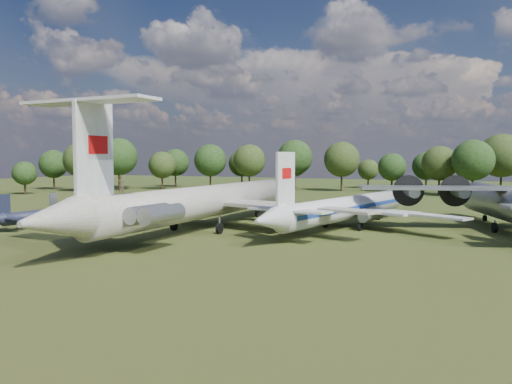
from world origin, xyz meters
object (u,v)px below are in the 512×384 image
at_px(small_prop_northwest, 74,213).
at_px(person_on_il62, 121,184).
at_px(il62_airliner, 206,208).
at_px(small_prop_west, 41,218).
at_px(tu104_jet, 346,212).

xyz_separation_m(small_prop_northwest, person_on_il62, (21.25, -16.10, 5.39)).
bearing_deg(il62_airliner, small_prop_west, -159.76).
height_order(tu104_jet, small_prop_west, tu104_jet).
height_order(tu104_jet, person_on_il62, person_on_il62).
bearing_deg(person_on_il62, il62_airliner, -105.78).
bearing_deg(tu104_jet, il62_airliner, -139.35).
distance_m(il62_airliner, person_on_il62, 15.97).
xyz_separation_m(tu104_jet, small_prop_northwest, (-37.77, -7.65, -0.96)).
relative_size(tu104_jet, small_prop_northwest, 2.78).
distance_m(il62_airliner, small_prop_northwest, 21.98).
relative_size(small_prop_west, person_on_il62, 8.57).
distance_m(small_prop_west, person_on_il62, 22.51).
relative_size(il62_airliner, small_prop_west, 3.58).
bearing_deg(small_prop_northwest, person_on_il62, -46.93).
bearing_deg(small_prop_west, il62_airliner, 25.52).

